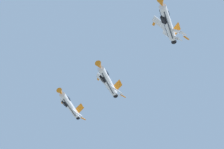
# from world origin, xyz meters

# --- Properties ---
(fighter_jet_lead) EXTENTS (8.46, 15.95, 6.53)m
(fighter_jet_lead) POSITION_xyz_m (-2.87, 98.80, 81.82)
(fighter_jet_lead) COLOR white
(fighter_jet_left_wing) EXTENTS (7.82, 15.95, 7.25)m
(fighter_jet_left_wing) POSITION_xyz_m (-19.55, 116.11, 78.58)
(fighter_jet_left_wing) COLOR white
(fighter_jet_right_wing) EXTENTS (7.86, 15.95, 7.20)m
(fighter_jet_right_wing) POSITION_xyz_m (-32.80, 130.77, 81.09)
(fighter_jet_right_wing) COLOR white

